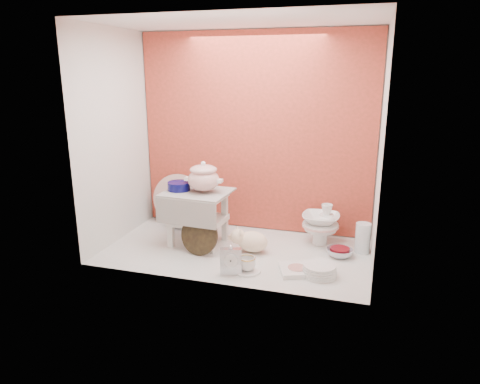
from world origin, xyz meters
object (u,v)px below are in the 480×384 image
object	(u,v)px
step_stool	(198,218)
floral_platter	(178,199)
soup_tureen	(204,177)
gold_rim_teacup	(247,263)
plush_pig	(252,241)
dinner_plate_stack	(319,270)
porcelain_tower	(321,224)
mantel_clock	(231,260)
crystal_bowl	(340,253)
blue_white_vase	(183,210)

from	to	relation	value
step_stool	floral_platter	distance (m)	0.49
soup_tureen	gold_rim_teacup	distance (m)	0.70
floral_platter	plush_pig	distance (m)	0.85
step_stool	dinner_plate_stack	distance (m)	0.96
gold_rim_teacup	porcelain_tower	xyz separation A→B (m)	(0.38, 0.59, 0.10)
plush_pig	dinner_plate_stack	world-z (taller)	plush_pig
plush_pig	gold_rim_teacup	xyz separation A→B (m)	(0.05, -0.30, -0.02)
step_stool	mantel_clock	xyz separation A→B (m)	(0.38, -0.41, -0.10)
plush_pig	porcelain_tower	xyz separation A→B (m)	(0.43, 0.29, 0.07)
mantel_clock	crystal_bowl	size ratio (longest dim) A/B	1.08
plush_pig	porcelain_tower	bearing A→B (deg)	43.27
mantel_clock	porcelain_tower	bearing A→B (deg)	37.91
floral_platter	mantel_clock	xyz separation A→B (m)	(0.70, -0.78, -0.11)
mantel_clock	dinner_plate_stack	size ratio (longest dim) A/B	0.89
porcelain_tower	step_stool	bearing A→B (deg)	-163.86
plush_pig	crystal_bowl	bearing A→B (deg)	18.68
blue_white_vase	porcelain_tower	bearing A→B (deg)	-3.24
mantel_clock	floral_platter	bearing A→B (deg)	115.23
dinner_plate_stack	crystal_bowl	xyz separation A→B (m)	(0.10, 0.33, -0.01)
soup_tureen	mantel_clock	size ratio (longest dim) A/B	1.37
mantel_clock	crystal_bowl	world-z (taller)	mantel_clock
soup_tureen	plush_pig	xyz separation A→B (m)	(0.37, -0.05, -0.42)
step_stool	crystal_bowl	size ratio (longest dim) A/B	2.53
mantel_clock	porcelain_tower	world-z (taller)	porcelain_tower
mantel_clock	soup_tureen	bearing A→B (deg)	111.63
floral_platter	mantel_clock	distance (m)	1.05
plush_pig	floral_platter	bearing A→B (deg)	160.14
blue_white_vase	plush_pig	distance (m)	0.76
floral_platter	crystal_bowl	distance (m)	1.37
mantel_clock	porcelain_tower	size ratio (longest dim) A/B	0.63
soup_tureen	dinner_plate_stack	size ratio (longest dim) A/B	1.22
soup_tureen	plush_pig	size ratio (longest dim) A/B	0.96
gold_rim_teacup	crystal_bowl	distance (m)	0.67
gold_rim_teacup	mantel_clock	bearing A→B (deg)	-143.06
step_stool	porcelain_tower	world-z (taller)	step_stool
blue_white_vase	gold_rim_teacup	world-z (taller)	blue_white_vase
floral_platter	crystal_bowl	size ratio (longest dim) A/B	2.32
crystal_bowl	mantel_clock	bearing A→B (deg)	-143.12
blue_white_vase	mantel_clock	distance (m)	0.96
floral_platter	dinner_plate_stack	bearing A→B (deg)	-27.64
step_stool	dinner_plate_stack	xyz separation A→B (m)	(0.90, -0.28, -0.16)
blue_white_vase	porcelain_tower	xyz separation A→B (m)	(1.10, -0.06, 0.01)
blue_white_vase	gold_rim_teacup	size ratio (longest dim) A/B	2.52
step_stool	mantel_clock	distance (m)	0.57
mantel_clock	plush_pig	distance (m)	0.37
plush_pig	soup_tureen	bearing A→B (deg)	-178.08
step_stool	crystal_bowl	world-z (taller)	step_stool
soup_tureen	porcelain_tower	distance (m)	0.90
dinner_plate_stack	step_stool	bearing A→B (deg)	162.89
floral_platter	plush_pig	world-z (taller)	floral_platter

